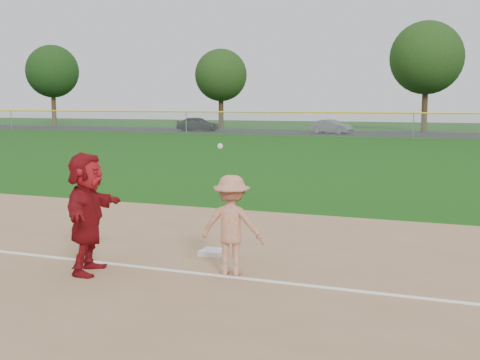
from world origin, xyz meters
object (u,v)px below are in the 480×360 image
(car_left, at_px, (198,124))
(first_base, at_px, (213,252))
(car_mid, at_px, (331,127))
(base_runner, at_px, (87,213))

(car_left, bearing_deg, first_base, -154.53)
(car_mid, bearing_deg, first_base, -154.96)
(base_runner, height_order, car_left, base_runner)
(base_runner, bearing_deg, car_mid, -6.75)
(first_base, height_order, car_left, car_left)
(base_runner, distance_m, car_mid, 46.52)
(first_base, bearing_deg, base_runner, -129.37)
(car_mid, bearing_deg, car_left, 105.37)
(first_base, relative_size, base_runner, 0.21)
(first_base, relative_size, car_left, 0.10)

